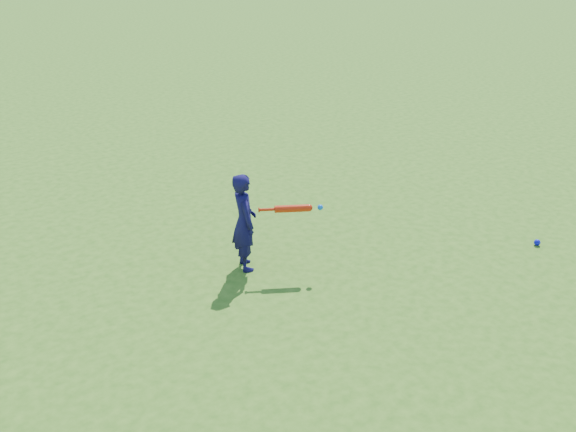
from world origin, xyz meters
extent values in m
plane|color=#386E1A|center=(0.00, 0.00, 0.00)|extent=(80.00, 80.00, 0.00)
imported|color=#120E43|center=(-0.48, 0.16, 0.58)|extent=(0.38, 0.48, 1.16)
sphere|color=#0C0DDB|center=(2.82, -1.39, 0.04)|extent=(0.08, 0.08, 0.08)
cylinder|color=red|center=(-0.36, 0.04, 0.74)|extent=(0.04, 0.06, 0.06)
cylinder|color=red|center=(-0.28, 0.00, 0.74)|extent=(0.18, 0.12, 0.03)
cylinder|color=red|center=(-0.03, -0.13, 0.74)|extent=(0.38, 0.26, 0.08)
sphere|color=red|center=(0.14, -0.22, 0.74)|extent=(0.08, 0.08, 0.08)
sphere|color=blue|center=(0.26, -0.28, 0.74)|extent=(0.06, 0.06, 0.06)
camera|label=1|loc=(-3.74, -5.59, 3.66)|focal=40.00mm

